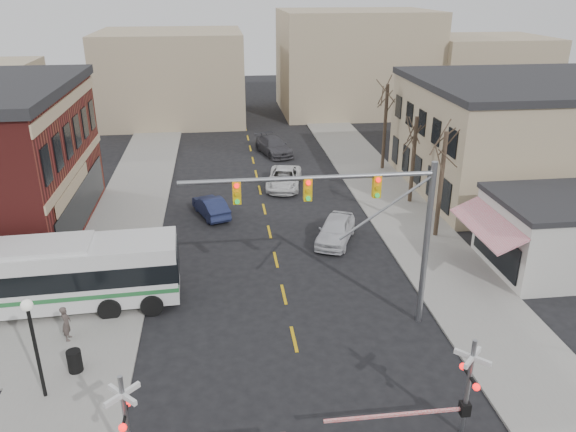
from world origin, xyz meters
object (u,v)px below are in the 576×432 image
at_px(rr_crossing_west, 141,427).
at_px(pedestrian_near, 66,323).
at_px(rr_crossing_east, 456,390).
at_px(trash_bin, 75,361).
at_px(car_c, 284,178).
at_px(car_b, 211,206).
at_px(street_lamp, 32,329).
at_px(transit_bus, 39,276).
at_px(pedestrian_far, 88,266).
at_px(car_d, 274,146).
at_px(car_a, 336,230).
at_px(traffic_signal_mast, 364,213).

relative_size(rr_crossing_west, pedestrian_near, 3.34).
distance_m(rr_crossing_east, trash_bin, 15.17).
bearing_deg(car_c, pedestrian_near, -110.17).
height_order(car_b, pedestrian_near, pedestrian_near).
bearing_deg(street_lamp, car_c, 62.23).
bearing_deg(transit_bus, pedestrian_far, 55.05).
bearing_deg(pedestrian_far, car_d, 23.62).
relative_size(car_a, pedestrian_far, 2.45).
bearing_deg(pedestrian_near, car_a, -60.87).
xyz_separation_m(transit_bus, rr_crossing_east, (16.82, -10.47, 0.04)).
bearing_deg(car_b, car_d, -131.22).
relative_size(rr_crossing_east, pedestrian_far, 2.90).
bearing_deg(car_c, trash_bin, -105.59).
xyz_separation_m(transit_bus, trash_bin, (2.64, -5.26, -1.33)).
distance_m(trash_bin, car_b, 17.41).
bearing_deg(pedestrian_near, car_d, -26.32).
bearing_deg(car_a, trash_bin, -116.32).
xyz_separation_m(street_lamp, car_b, (6.44, 17.92, -2.52)).
bearing_deg(car_d, pedestrian_far, -134.78).
relative_size(transit_bus, car_c, 2.51).
distance_m(car_d, pedestrian_near, 31.16).
height_order(trash_bin, car_b, car_b).
bearing_deg(trash_bin, pedestrian_far, 96.89).
relative_size(traffic_signal_mast, rr_crossing_east, 1.97).
relative_size(traffic_signal_mast, rr_crossing_west, 1.97).
xyz_separation_m(car_c, car_d, (0.13, 9.31, 0.04)).
xyz_separation_m(rr_crossing_west, street_lamp, (-4.32, 4.20, 1.25)).
relative_size(car_a, car_b, 1.11).
bearing_deg(car_c, rr_crossing_west, -94.08).
relative_size(rr_crossing_east, car_b, 1.32).
relative_size(rr_crossing_east, car_d, 1.03).
bearing_deg(pedestrian_far, rr_crossing_west, -110.17).
bearing_deg(pedestrian_near, street_lamp, 176.39).
bearing_deg(transit_bus, car_b, 53.78).
height_order(trash_bin, pedestrian_far, pedestrian_far).
bearing_deg(traffic_signal_mast, rr_crossing_west, -139.87).
height_order(car_d, pedestrian_far, pedestrian_far).
bearing_deg(car_b, transit_bus, 34.57).
relative_size(trash_bin, car_c, 0.18).
distance_m(transit_bus, rr_crossing_west, 12.49).
relative_size(trash_bin, car_d, 0.18).
distance_m(transit_bus, car_b, 13.97).
height_order(rr_crossing_east, car_d, rr_crossing_east).
distance_m(car_a, car_b, 9.33).
distance_m(traffic_signal_mast, car_b, 16.85).
bearing_deg(rr_crossing_east, pedestrian_far, 139.47).
relative_size(traffic_signal_mast, street_lamp, 2.55).
bearing_deg(car_a, car_b, 169.54).
bearing_deg(car_d, rr_crossing_west, -119.09).
bearing_deg(pedestrian_near, trash_bin, -163.86).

